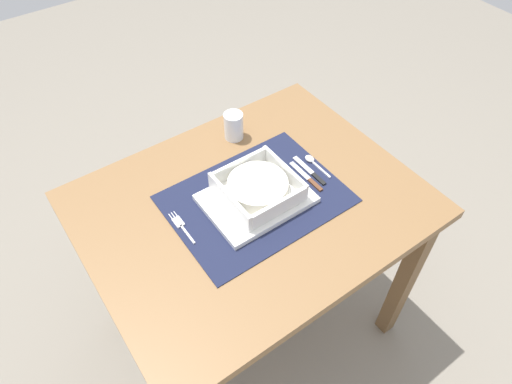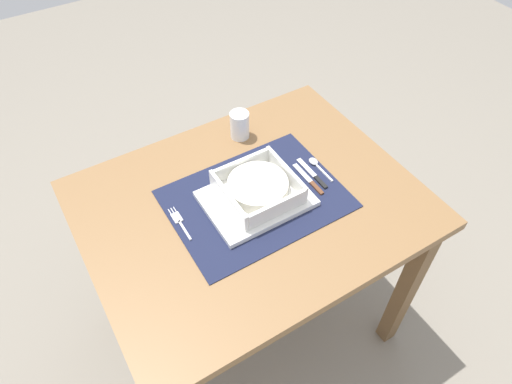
{
  "view_description": "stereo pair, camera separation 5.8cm",
  "coord_description": "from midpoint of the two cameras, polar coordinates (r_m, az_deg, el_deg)",
  "views": [
    {
      "loc": [
        -0.47,
        -0.68,
        1.67
      ],
      "look_at": [
        0.02,
        -0.0,
        0.74
      ],
      "focal_mm": 32.28,
      "sensor_mm": 36.0,
      "label": 1
    },
    {
      "loc": [
        -0.42,
        -0.71,
        1.67
      ],
      "look_at": [
        0.02,
        -0.0,
        0.74
      ],
      "focal_mm": 32.28,
      "sensor_mm": 36.0,
      "label": 2
    }
  ],
  "objects": [
    {
      "name": "drinking_glass",
      "position": [
        1.43,
        -0.85,
        8.11
      ],
      "size": [
        0.06,
        0.06,
        0.09
      ],
      "color": "white",
      "rests_on": "dining_table"
    },
    {
      "name": "ground_plane",
      "position": [
        1.86,
        0.49,
        -15.61
      ],
      "size": [
        6.0,
        6.0,
        0.0
      ],
      "primitive_type": "plane",
      "color": "gray"
    },
    {
      "name": "serving_plate",
      "position": [
        1.26,
        1.34,
        -0.85
      ],
      "size": [
        0.28,
        0.21,
        0.02
      ],
      "primitive_type": "cube",
      "color": "white",
      "rests_on": "placemat"
    },
    {
      "name": "fork",
      "position": [
        1.22,
        -8.16,
        -3.67
      ],
      "size": [
        0.02,
        0.13,
        0.0
      ],
      "rotation": [
        0.0,
        0.0,
        -0.0
      ],
      "color": "silver",
      "rests_on": "placemat"
    },
    {
      "name": "porridge_bowl",
      "position": [
        1.24,
        1.65,
        0.4
      ],
      "size": [
        0.19,
        0.19,
        0.06
      ],
      "color": "white",
      "rests_on": "serving_plate"
    },
    {
      "name": "butter_knife",
      "position": [
        1.34,
        8.42,
        2.07
      ],
      "size": [
        0.01,
        0.14,
        0.01
      ],
      "rotation": [
        0.0,
        0.0,
        -0.04
      ],
      "color": "black",
      "rests_on": "placemat"
    },
    {
      "name": "spoon",
      "position": [
        1.37,
        8.61,
        3.46
      ],
      "size": [
        0.02,
        0.11,
        0.01
      ],
      "rotation": [
        0.0,
        0.0,
        -0.07
      ],
      "color": "silver",
      "rests_on": "placemat"
    },
    {
      "name": "dining_table",
      "position": [
        1.35,
        0.65,
        -4.15
      ],
      "size": [
        0.91,
        0.72,
        0.71
      ],
      "color": "brown",
      "rests_on": "ground"
    },
    {
      "name": "placemat",
      "position": [
        1.27,
        1.32,
        -0.89
      ],
      "size": [
        0.47,
        0.35,
        0.0
      ],
      "primitive_type": "cube",
      "color": "#191E38",
      "rests_on": "dining_table"
    },
    {
      "name": "bread_knife",
      "position": [
        1.32,
        7.95,
        1.36
      ],
      "size": [
        0.01,
        0.14,
        0.01
      ],
      "rotation": [
        0.0,
        0.0,
        0.09
      ],
      "color": "#59331E",
      "rests_on": "placemat"
    }
  ]
}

